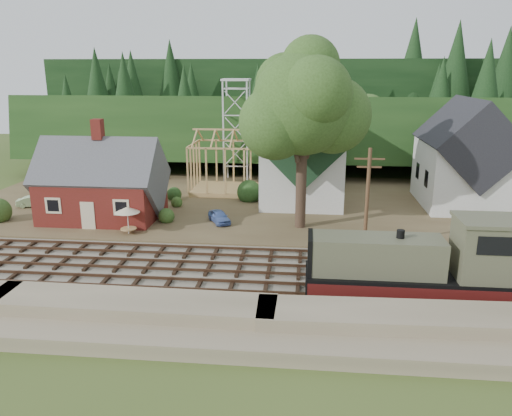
# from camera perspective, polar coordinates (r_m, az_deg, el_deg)

# --- Properties ---
(ground) EXTENTS (140.00, 140.00, 0.00)m
(ground) POSITION_cam_1_polar(r_m,az_deg,el_deg) (34.40, 1.40, -7.59)
(ground) COLOR #384C1E
(ground) RESTS_ON ground
(embankment) EXTENTS (64.00, 5.00, 1.60)m
(embankment) POSITION_cam_1_polar(r_m,az_deg,el_deg) (26.83, -0.05, -14.74)
(embankment) COLOR #7F7259
(embankment) RESTS_ON ground
(railroad_bed) EXTENTS (64.00, 11.00, 0.16)m
(railroad_bed) POSITION_cam_1_polar(r_m,az_deg,el_deg) (34.37, 1.40, -7.46)
(railroad_bed) COLOR #726B5B
(railroad_bed) RESTS_ON ground
(village_flat) EXTENTS (64.00, 26.00, 0.30)m
(village_flat) POSITION_cam_1_polar(r_m,az_deg,el_deg) (51.36, 2.96, 0.50)
(village_flat) COLOR brown
(village_flat) RESTS_ON ground
(hillside) EXTENTS (70.00, 28.96, 12.74)m
(hillside) POSITION_cam_1_polar(r_m,az_deg,el_deg) (74.80, 3.91, 5.18)
(hillside) COLOR #1E3F19
(hillside) RESTS_ON ground
(ridge) EXTENTS (80.00, 20.00, 12.00)m
(ridge) POSITION_cam_1_polar(r_m,az_deg,el_deg) (90.57, 4.27, 7.01)
(ridge) COLOR black
(ridge) RESTS_ON ground
(depot) EXTENTS (10.80, 7.41, 9.00)m
(depot) POSITION_cam_1_polar(r_m,az_deg,el_deg) (47.46, -17.14, 2.35)
(depot) COLOR #591D14
(depot) RESTS_ON village_flat
(church) EXTENTS (8.40, 15.17, 13.00)m
(church) POSITION_cam_1_polar(r_m,az_deg,el_deg) (51.88, 5.35, 6.29)
(church) COLOR silver
(church) RESTS_ON village_flat
(farmhouse) EXTENTS (8.40, 10.80, 10.60)m
(farmhouse) POSITION_cam_1_polar(r_m,az_deg,el_deg) (53.60, 22.77, 5.10)
(farmhouse) COLOR silver
(farmhouse) RESTS_ON village_flat
(timber_frame) EXTENTS (8.20, 6.20, 6.99)m
(timber_frame) POSITION_cam_1_polar(r_m,az_deg,el_deg) (55.14, -3.04, 4.87)
(timber_frame) COLOR tan
(timber_frame) RESTS_ON village_flat
(lattice_tower) EXTENTS (3.20, 3.20, 12.12)m
(lattice_tower) POSITION_cam_1_polar(r_m,az_deg,el_deg) (60.20, -2.25, 12.29)
(lattice_tower) COLOR silver
(lattice_tower) RESTS_ON village_flat
(big_tree) EXTENTS (10.90, 8.40, 14.70)m
(big_tree) POSITION_cam_1_polar(r_m,az_deg,el_deg) (41.73, 5.62, 10.98)
(big_tree) COLOR #38281E
(big_tree) RESTS_ON village_flat
(telegraph_pole_near) EXTENTS (2.20, 0.28, 8.00)m
(telegraph_pole_near) POSITION_cam_1_polar(r_m,az_deg,el_deg) (38.17, 12.60, 1.13)
(telegraph_pole_near) COLOR #4C331E
(telegraph_pole_near) RESTS_ON ground
(locomotive) EXTENTS (12.90, 3.23, 5.13)m
(locomotive) POSITION_cam_1_polar(r_m,az_deg,el_deg) (31.53, 18.76, -6.27)
(locomotive) COLOR black
(locomotive) RESTS_ON railroad_bed
(car_blue) EXTENTS (2.69, 3.44, 1.10)m
(car_blue) POSITION_cam_1_polar(r_m,az_deg,el_deg) (44.53, -4.22, -0.98)
(car_blue) COLOR #5A78C0
(car_blue) RESTS_ON village_flat
(car_green) EXTENTS (3.42, 2.03, 1.06)m
(car_green) POSITION_cam_1_polar(r_m,az_deg,el_deg) (54.22, -24.03, 0.69)
(car_green) COLOR #94B07A
(car_green) RESTS_ON village_flat
(car_red) EXTENTS (4.55, 2.80, 1.18)m
(car_red) POSITION_cam_1_polar(r_m,az_deg,el_deg) (52.26, 25.01, 0.12)
(car_red) COLOR #B10E2C
(car_red) RESTS_ON village_flat
(patio_set) EXTENTS (2.06, 2.06, 2.29)m
(patio_set) POSITION_cam_1_polar(r_m,az_deg,el_deg) (42.42, -14.50, -0.33)
(patio_set) COLOR silver
(patio_set) RESTS_ON village_flat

